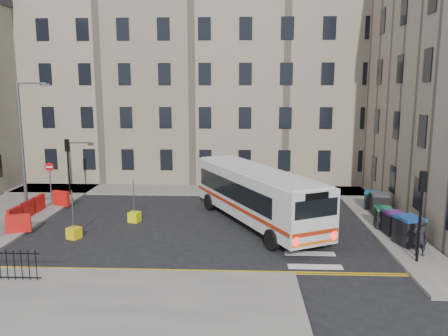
# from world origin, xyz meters

# --- Properties ---
(ground) EXTENTS (120.00, 120.00, 0.00)m
(ground) POSITION_xyz_m (0.00, 0.00, 0.00)
(ground) COLOR black
(ground) RESTS_ON ground
(pavement_north) EXTENTS (36.00, 3.20, 0.15)m
(pavement_north) POSITION_xyz_m (-6.00, 8.60, 0.07)
(pavement_north) COLOR slate
(pavement_north) RESTS_ON ground
(pavement_east) EXTENTS (2.40, 26.00, 0.15)m
(pavement_east) POSITION_xyz_m (9.00, 4.00, 0.07)
(pavement_east) COLOR slate
(pavement_east) RESTS_ON ground
(pavement_west) EXTENTS (6.00, 22.00, 0.15)m
(pavement_west) POSITION_xyz_m (-14.00, 1.00, 0.07)
(pavement_west) COLOR slate
(pavement_west) RESTS_ON ground
(pavement_sw) EXTENTS (20.00, 6.00, 0.15)m
(pavement_sw) POSITION_xyz_m (-7.00, -10.00, 0.07)
(pavement_sw) COLOR slate
(pavement_sw) RESTS_ON ground
(terrace_north) EXTENTS (38.30, 10.80, 17.20)m
(terrace_north) POSITION_xyz_m (-7.00, 15.50, 8.62)
(terrace_north) COLOR gray
(terrace_north) RESTS_ON ground
(traffic_light_east) EXTENTS (0.28, 0.22, 4.10)m
(traffic_light_east) POSITION_xyz_m (8.60, -5.50, 2.87)
(traffic_light_east) COLOR black
(traffic_light_east) RESTS_ON pavement_east
(traffic_light_nw) EXTENTS (0.28, 0.22, 4.10)m
(traffic_light_nw) POSITION_xyz_m (-12.00, 6.50, 2.87)
(traffic_light_nw) COLOR black
(traffic_light_nw) RESTS_ON pavement_west
(streetlamp) EXTENTS (0.50, 0.22, 8.14)m
(streetlamp) POSITION_xyz_m (-13.00, 2.00, 4.34)
(streetlamp) COLOR #595B5E
(streetlamp) RESTS_ON pavement_west
(no_entry_north) EXTENTS (0.60, 0.08, 3.00)m
(no_entry_north) POSITION_xyz_m (-12.50, 4.50, 2.08)
(no_entry_north) COLOR #595B5E
(no_entry_north) RESTS_ON pavement_west
(roadworks_barriers) EXTENTS (1.66, 6.26, 1.00)m
(roadworks_barriers) POSITION_xyz_m (-11.84, 0.50, 0.65)
(roadworks_barriers) COLOR red
(roadworks_barriers) RESTS_ON pavement_west
(bus) EXTENTS (7.61, 11.62, 3.18)m
(bus) POSITION_xyz_m (1.52, 0.28, 1.84)
(bus) COLOR silver
(bus) RESTS_ON ground
(wheelie_bin_a) EXTENTS (1.42, 1.54, 1.41)m
(wheelie_bin_a) POSITION_xyz_m (9.01, -3.27, 0.86)
(wheelie_bin_a) COLOR black
(wheelie_bin_a) RESTS_ON pavement_east
(wheelie_bin_b) EXTENTS (1.04, 1.16, 1.19)m
(wheelie_bin_b) POSITION_xyz_m (8.84, -1.64, 0.75)
(wheelie_bin_b) COLOR black
(wheelie_bin_b) RESTS_ON pavement_east
(wheelie_bin_c) EXTENTS (1.00, 1.12, 1.15)m
(wheelie_bin_c) POSITION_xyz_m (8.63, -0.57, 0.73)
(wheelie_bin_c) COLOR black
(wheelie_bin_c) RESTS_ON pavement_east
(wheelie_bin_d) EXTENTS (1.15, 1.28, 1.29)m
(wheelie_bin_d) POSITION_xyz_m (9.27, 2.27, 0.80)
(wheelie_bin_d) COLOR black
(wheelie_bin_d) RESTS_ON pavement_east
(wheelie_bin_e) EXTENTS (1.17, 1.25, 1.12)m
(wheelie_bin_e) POSITION_xyz_m (9.13, 3.50, 0.72)
(wheelie_bin_e) COLOR black
(wheelie_bin_e) RESTS_ON pavement_east
(pedestrian) EXTENTS (0.64, 0.42, 1.77)m
(pedestrian) POSITION_xyz_m (8.95, -4.81, 1.03)
(pedestrian) COLOR black
(pedestrian) RESTS_ON pavement_east
(bollard_yellow) EXTENTS (0.75, 0.75, 0.60)m
(bollard_yellow) POSITION_xyz_m (-5.65, 0.36, 0.30)
(bollard_yellow) COLOR #E0E40C
(bollard_yellow) RESTS_ON ground
(bollard_chevron) EXTENTS (0.79, 0.79, 0.60)m
(bollard_chevron) POSITION_xyz_m (-8.11, -2.73, 0.30)
(bollard_chevron) COLOR #E4BA0D
(bollard_chevron) RESTS_ON ground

